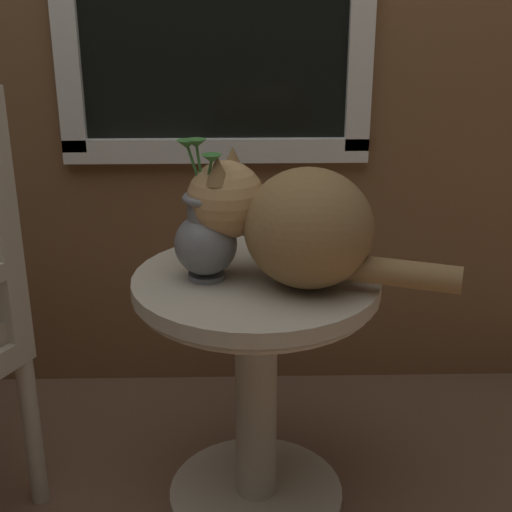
# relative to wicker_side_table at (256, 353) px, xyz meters

# --- Properties ---
(wicker_side_table) EXTENTS (0.56, 0.56, 0.61)m
(wicker_side_table) POSITION_rel_wicker_side_table_xyz_m (0.00, 0.00, 0.00)
(wicker_side_table) COLOR #B2A893
(wicker_side_table) RESTS_ON ground_plane
(cat) EXTENTS (0.58, 0.34, 0.28)m
(cat) POSITION_rel_wicker_side_table_xyz_m (0.08, -0.04, 0.33)
(cat) COLOR olive
(cat) RESTS_ON wicker_side_table
(pewter_vase_with_ivy) EXTENTS (0.14, 0.14, 0.31)m
(pewter_vase_with_ivy) POSITION_rel_wicker_side_table_xyz_m (-0.11, -0.01, 0.29)
(pewter_vase_with_ivy) COLOR slate
(pewter_vase_with_ivy) RESTS_ON wicker_side_table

